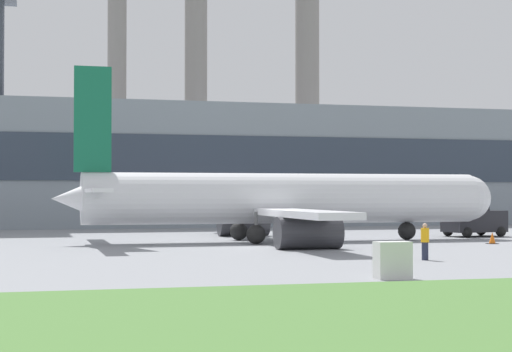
{
  "coord_description": "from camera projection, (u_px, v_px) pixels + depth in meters",
  "views": [
    {
      "loc": [
        -12.2,
        -43.71,
        2.92
      ],
      "look_at": [
        0.76,
        5.66,
        3.95
      ],
      "focal_mm": 60.0,
      "sensor_mm": 36.0,
      "label": 1
    }
  ],
  "objects": [
    {
      "name": "ground_plane",
      "position": [
        269.0,
        248.0,
        45.31
      ],
      "size": [
        400.0,
        400.0,
        0.0
      ],
      "primitive_type": "plane",
      "color": "gray"
    },
    {
      "name": "terminal_building",
      "position": [
        163.0,
        162.0,
        76.52
      ],
      "size": [
        76.94,
        11.27,
        23.0
      ],
      "color": "gray",
      "rests_on": "ground_plane"
    },
    {
      "name": "smokestack_left",
      "position": [
        117.0,
        67.0,
        107.94
      ],
      "size": [
        2.74,
        2.74,
        37.43
      ],
      "color": "gray",
      "rests_on": "ground_plane"
    },
    {
      "name": "smokestack_right",
      "position": [
        196.0,
        87.0,
        113.21
      ],
      "size": [
        3.44,
        3.44,
        33.62
      ],
      "color": "gray",
      "rests_on": "ground_plane"
    },
    {
      "name": "smokestack_far",
      "position": [
        307.0,
        58.0,
        116.59
      ],
      "size": [
        3.78,
        3.78,
        42.34
      ],
      "color": "gray",
      "rests_on": "ground_plane"
    },
    {
      "name": "airplane",
      "position": [
        278.0,
        201.0,
        51.38
      ],
      "size": [
        27.37,
        25.9,
        10.16
      ],
      "color": "silver",
      "rests_on": "ground_plane"
    },
    {
      "name": "pushback_tug",
      "position": [
        474.0,
        221.0,
        57.6
      ],
      "size": [
        4.33,
        3.18,
        2.25
      ],
      "color": "#232328",
      "rests_on": "ground_plane"
    },
    {
      "name": "ground_crew_person",
      "position": [
        425.0,
        241.0,
        37.21
      ],
      "size": [
        0.38,
        0.38,
        1.61
      ],
      "color": "#23283D",
      "rests_on": "ground_plane"
    },
    {
      "name": "traffic_cone_near_nose",
      "position": [
        492.0,
        238.0,
        49.24
      ],
      "size": [
        0.56,
        0.56,
        0.67
      ],
      "color": "black",
      "rests_on": "ground_plane"
    },
    {
      "name": "utility_cabinet",
      "position": [
        393.0,
        260.0,
        29.03
      ],
      "size": [
        1.19,
        0.68,
        1.27
      ],
      "color": "silver",
      "rests_on": "ground_plane"
    }
  ]
}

